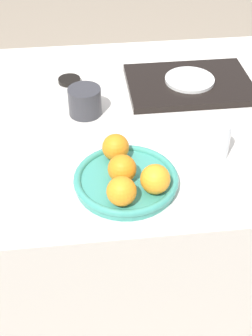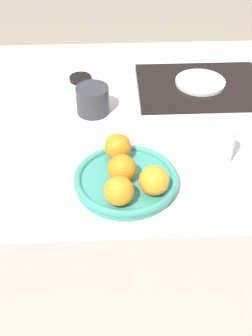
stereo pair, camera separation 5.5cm
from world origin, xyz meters
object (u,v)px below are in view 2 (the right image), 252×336
Objects in this scene: orange_1 at (119,191)px; orange_3 at (118,147)px; cup_0 at (93,100)px; fruit_platter at (126,180)px; orange_2 at (154,180)px; side_plate at (200,82)px; water_glass at (220,144)px; serving_tray at (200,87)px; orange_0 at (122,169)px; soy_dish at (80,79)px.

orange_1 is 1.00× the size of orange_3.
fruit_platter is at bearing -75.85° from cup_0.
orange_2 reaches higher than side_plate.
water_glass is 0.33m from serving_tray.
orange_0 is 0.07m from orange_1.
side_plate reaches higher than serving_tray.
fruit_platter is 0.09m from orange_3.
orange_0 is at bearing -77.57° from cup_0.
orange_3 is (-0.02, 0.08, 0.04)m from fruit_platter.
water_glass is 0.66× the size of side_plate.
orange_0 is 0.08m from orange_3.
fruit_platter is 0.04m from orange_0.
fruit_platter is at bearing -160.14° from water_glass.
orange_3 is at bearing -127.23° from side_plate.
orange_3 is (0.00, 0.15, -0.00)m from orange_1.
orange_1 is 0.54m from serving_tray.
serving_tray is (0.18, 0.45, -0.04)m from orange_2.
serving_tray is at bearing 68.48° from orange_2.
side_plate is at bearing 59.10° from orange_0.
soy_dish is (-0.10, 0.40, -0.04)m from orange_3.
cup_0 is (-0.13, 0.35, -0.01)m from orange_2.
water_glass reaches higher than side_plate.
orange_3 is 0.42m from serving_tray.
fruit_platter is 0.08m from orange_2.
orange_2 reaches higher than orange_0.
fruit_platter is 0.08m from orange_1.
cup_0 is at bearing -77.13° from soy_dish.
serving_tray is at bearing -11.47° from soy_dish.
fruit_platter is 0.49m from soy_dish.
orange_3 is 0.44× the size of side_plate.
orange_1 is at bearing -81.21° from cup_0.
side_plate is at bearing 52.77° from orange_3.
orange_0 is at bearing -85.26° from orange_3.
orange_3 is 0.66× the size of water_glass.
side_plate is at bearing 18.34° from cup_0.
serving_tray is 4.08× the size of cup_0.
fruit_platter is 0.24m from water_glass.
orange_3 is 0.17× the size of serving_tray.
water_glass is 1.43× the size of soy_dish.
water_glass is at bearing -91.93° from side_plate.
fruit_platter is 2.47× the size of water_glass.
orange_1 is 0.38m from cup_0.
orange_0 is 1.00× the size of orange_1.
serving_tray is at bearing 90.00° from side_plate.
side_plate is at bearing 68.48° from orange_2.
serving_tray is at bearing 88.07° from water_glass.
fruit_platter is 0.65× the size of serving_tray.
fruit_platter is 3.54× the size of soy_dish.
orange_0 reaches higher than soy_dish.
orange_3 is at bearing 101.54° from fruit_platter.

